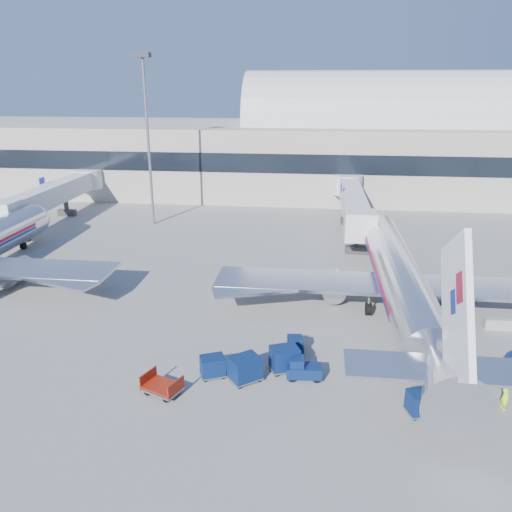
# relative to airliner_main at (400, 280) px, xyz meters

# --- Properties ---
(ground) EXTENTS (260.00, 260.00, 0.00)m
(ground) POSITION_rel_airliner_main_xyz_m (-10.00, -4.51, -2.93)
(ground) COLOR gray
(ground) RESTS_ON ground
(terminal) EXTENTS (170.00, 28.15, 21.00)m
(terminal) POSITION_rel_airliner_main_xyz_m (-23.60, 51.46, 4.60)
(terminal) COLOR #B2AA9E
(terminal) RESTS_ON ground
(airliner_main) EXTENTS (32.00, 37.26, 12.07)m
(airliner_main) POSITION_rel_airliner_main_xyz_m (0.00, 0.00, 0.00)
(airliner_main) COLOR silver
(airliner_main) RESTS_ON ground
(jetbridge_near) EXTENTS (4.40, 27.50, 6.25)m
(jetbridge_near) POSITION_rel_airliner_main_xyz_m (-2.40, 26.30, 1.00)
(jetbridge_near) COLOR silver
(jetbridge_near) RESTS_ON ground
(jetbridge_mid) EXTENTS (4.40, 27.50, 6.25)m
(jetbridge_mid) POSITION_rel_airliner_main_xyz_m (-44.40, 26.30, 1.00)
(jetbridge_mid) COLOR silver
(jetbridge_mid) RESTS_ON ground
(mast_west) EXTENTS (2.00, 1.20, 22.60)m
(mast_west) POSITION_rel_airliner_main_xyz_m (-30.00, 25.49, 11.87)
(mast_west) COLOR slate
(mast_west) RESTS_ON ground
(barrier_near) EXTENTS (3.00, 0.55, 0.90)m
(barrier_near) POSITION_rel_airliner_main_xyz_m (8.00, -2.51, -2.48)
(barrier_near) COLOR #9E9E96
(barrier_near) RESTS_ON ground
(tug_lead) EXTENTS (2.43, 1.32, 1.54)m
(tug_lead) POSITION_rel_airliner_main_xyz_m (-7.92, -11.43, -2.22)
(tug_lead) COLOR #091B46
(tug_lead) RESTS_ON ground
(tug_right) EXTENTS (2.22, 2.49, 1.47)m
(tug_right) POSITION_rel_airliner_main_xyz_m (1.37, -10.22, -2.26)
(tug_right) COLOR #091B46
(tug_right) RESTS_ON ground
(tug_left) EXTENTS (1.33, 2.29, 1.43)m
(tug_left) POSITION_rel_airliner_main_xyz_m (-8.59, -8.02, -2.28)
(tug_left) COLOR #091B46
(tug_left) RESTS_ON ground
(cart_train_a) EXTENTS (2.40, 2.14, 1.74)m
(cart_train_a) POSITION_rel_airliner_main_xyz_m (-9.21, -10.61, -2.00)
(cart_train_a) COLOR #091B46
(cart_train_a) RESTS_ON ground
(cart_train_b) EXTENTS (2.53, 2.44, 1.77)m
(cart_train_b) POSITION_rel_airliner_main_xyz_m (-11.75, -12.21, -1.98)
(cart_train_b) COLOR #091B46
(cart_train_b) RESTS_ON ground
(cart_train_c) EXTENTS (2.04, 1.83, 1.48)m
(cart_train_c) POSITION_rel_airliner_main_xyz_m (-13.99, -11.93, -2.14)
(cart_train_c) COLOR #091B46
(cart_train_c) RESTS_ON ground
(cart_solo_near) EXTENTS (2.00, 1.75, 1.49)m
(cart_solo_near) POSITION_rel_airliner_main_xyz_m (-0.76, -14.47, -2.13)
(cart_solo_near) COLOR #091B46
(cart_solo_near) RESTS_ON ground
(cart_open_red) EXTENTS (2.82, 2.45, 0.63)m
(cart_open_red) POSITION_rel_airliner_main_xyz_m (-16.77, -14.28, -2.47)
(cart_open_red) COLOR slate
(cart_open_red) RESTS_ON ground
(ramp_worker) EXTENTS (0.50, 0.68, 1.72)m
(ramp_worker) POSITION_rel_airliner_main_xyz_m (4.36, -13.37, -2.07)
(ramp_worker) COLOR #B4FF1A
(ramp_worker) RESTS_ON ground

